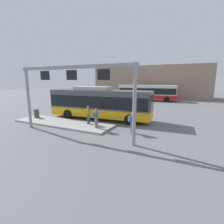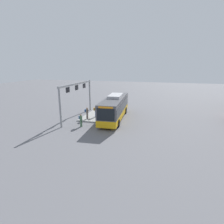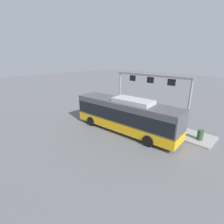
# 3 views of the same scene
# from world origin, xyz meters

# --- Properties ---
(ground_plane) EXTENTS (120.00, 120.00, 0.00)m
(ground_plane) POSITION_xyz_m (0.00, 0.00, 0.00)
(ground_plane) COLOR slate
(platform_curb) EXTENTS (10.00, 2.80, 0.16)m
(platform_curb) POSITION_xyz_m (-2.22, -3.36, 0.08)
(platform_curb) COLOR #9E9E99
(platform_curb) RESTS_ON ground
(bus_main) EXTENTS (11.09, 3.29, 3.46)m
(bus_main) POSITION_xyz_m (-0.01, -0.00, 1.81)
(bus_main) COLOR #EAAD14
(bus_main) RESTS_ON ground
(person_boarding) EXTENTS (0.55, 0.60, 1.67)m
(person_boarding) POSITION_xyz_m (4.72, -3.18, 0.89)
(person_boarding) COLOR #476B4C
(person_boarding) RESTS_ON ground
(person_waiting_near) EXTENTS (0.38, 0.55, 1.67)m
(person_waiting_near) POSITION_xyz_m (1.71, -3.63, 1.05)
(person_waiting_near) COLOR slate
(person_waiting_near) RESTS_ON platform_curb
(person_waiting_mid) EXTENTS (0.46, 0.59, 1.67)m
(person_waiting_mid) POSITION_xyz_m (0.36, -2.80, 1.05)
(person_waiting_mid) COLOR #334C8C
(person_waiting_mid) RESTS_ON platform_curb
(platform_sign_gantry) EXTENTS (9.96, 0.24, 5.20)m
(platform_sign_gantry) POSITION_xyz_m (0.85, -5.50, 3.79)
(platform_sign_gantry) COLOR gray
(platform_sign_gantry) RESTS_ON ground
(trash_bin) EXTENTS (0.52, 0.52, 0.90)m
(trash_bin) POSITION_xyz_m (-6.12, -3.01, 0.61)
(trash_bin) COLOR #2D5133
(trash_bin) RESTS_ON platform_curb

